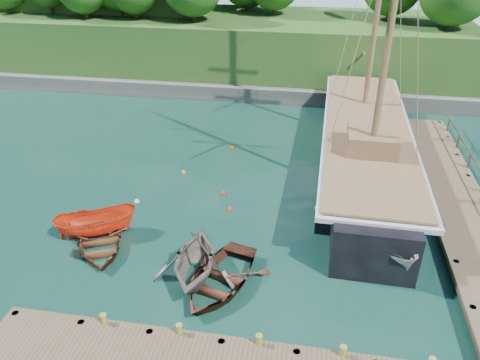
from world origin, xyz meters
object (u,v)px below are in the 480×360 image
object	(u,v)px
cabin_boat_white	(380,255)
rowboat_2	(219,285)
rowboat_1	(196,276)
rowboat_0	(101,249)
schooner	(364,149)
motorboat_orange	(98,234)

from	to	relation	value
cabin_boat_white	rowboat_2	bearing A→B (deg)	-175.69
rowboat_1	rowboat_2	distance (m)	1.24
rowboat_0	schooner	bearing A→B (deg)	15.20
motorboat_orange	rowboat_0	bearing A→B (deg)	-173.45
rowboat_0	motorboat_orange	size ratio (longest dim) A/B	1.05
rowboat_1	cabin_boat_white	xyz separation A→B (m)	(8.42, 3.02, 0.00)
rowboat_1	motorboat_orange	world-z (taller)	rowboat_1
schooner	cabin_boat_white	bearing A→B (deg)	-86.66
motorboat_orange	schooner	size ratio (longest dim) A/B	0.14
rowboat_2	schooner	distance (m)	14.64
rowboat_2	schooner	xyz separation A→B (m)	(6.86, 12.87, 1.22)
rowboat_0	rowboat_1	xyz separation A→B (m)	(5.12, -1.21, 0.00)
rowboat_0	cabin_boat_white	xyz separation A→B (m)	(13.54, 1.81, 0.00)
rowboat_2	motorboat_orange	world-z (taller)	motorboat_orange
rowboat_0	motorboat_orange	bearing A→B (deg)	95.64
motorboat_orange	schooner	xyz separation A→B (m)	(13.83, 10.18, 1.22)
rowboat_1	schooner	xyz separation A→B (m)	(8.05, 12.49, 1.22)
rowboat_2	cabin_boat_white	xyz separation A→B (m)	(7.23, 3.40, 0.00)
rowboat_1	rowboat_2	size ratio (longest dim) A/B	0.89
rowboat_0	cabin_boat_white	world-z (taller)	cabin_boat_white
rowboat_0	motorboat_orange	xyz separation A→B (m)	(-0.66, 1.10, 0.00)
rowboat_1	cabin_boat_white	world-z (taller)	rowboat_1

